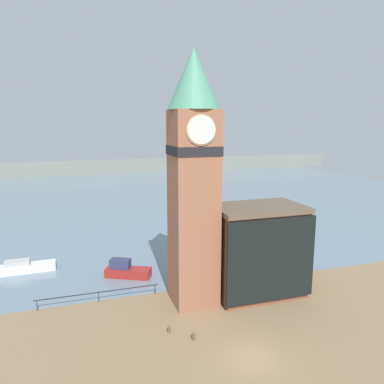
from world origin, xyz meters
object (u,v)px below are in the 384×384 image
Objects in this scene: pier_building at (258,250)px; mooring_bollard_far at (194,336)px; boat_near at (126,270)px; mooring_bollard_near at (169,329)px; clock_tower at (194,174)px; boat_far at (26,267)px.

pier_building is 13.44× the size of mooring_bollard_far.
boat_near is 13.59m from mooring_bollard_near.
pier_building is 12.16m from mooring_bollard_far.
boat_near is at bearing 97.93° from mooring_bollard_near.
pier_building is 16.11m from boat_near.
clock_tower reaches higher than boat_far.
mooring_bollard_far is at bearing -50.61° from boat_near.
boat_near reaches higher than mooring_bollard_near.
mooring_bollard_near is (13.57, -18.80, -0.26)m from boat_far.
boat_far is at bearing 126.60° from mooring_bollard_far.
boat_far is 9.10× the size of mooring_bollard_far.
boat_near is at bearing 124.16° from clock_tower.
pier_building is 1.72× the size of boat_near.
clock_tower is at bearing -40.02° from boat_far.
mooring_bollard_far is (1.71, -1.77, 0.06)m from mooring_bollard_near.
boat_near is at bearing 103.25° from mooring_bollard_far.
boat_far is at bearing 125.82° from mooring_bollard_near.
pier_building is at bearing 34.74° from mooring_bollard_far.
clock_tower is at bearing 52.01° from mooring_bollard_near.
pier_building is 1.48× the size of boat_far.
boat_near is 9.05× the size of mooring_bollard_near.
mooring_bollard_far is at bearing -55.01° from boat_far.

